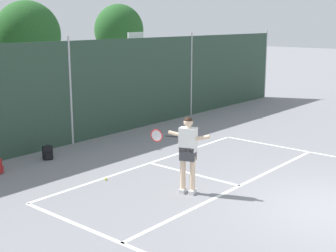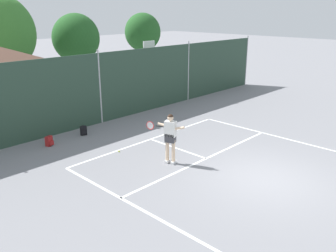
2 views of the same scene
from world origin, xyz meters
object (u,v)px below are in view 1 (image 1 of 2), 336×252
at_px(basketball_hoop, 135,62).
at_px(backpack_black, 48,153).
at_px(tennis_ball, 106,179).
at_px(tennis_player, 187,148).

bearing_deg(basketball_hoop, backpack_black, -157.51).
height_order(basketball_hoop, tennis_ball, basketball_hoop).
bearing_deg(backpack_black, tennis_ball, -93.90).
height_order(basketball_hoop, backpack_black, basketball_hoop).
height_order(tennis_ball, backpack_black, backpack_black).
bearing_deg(backpack_black, basketball_hoop, 22.49).
bearing_deg(tennis_ball, backpack_black, 86.10).
distance_m(basketball_hoop, tennis_ball, 9.01).
xyz_separation_m(basketball_hoop, tennis_player, (-6.18, -7.63, -1.20)).
relative_size(tennis_player, tennis_ball, 28.10).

